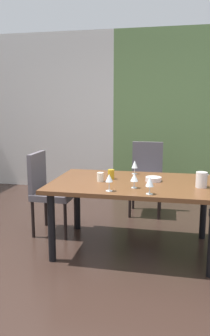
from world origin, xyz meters
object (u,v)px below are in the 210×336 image
Objects in this scene: chair_left_far at (48,188)px; chair_head_far at (146,174)px; wine_glass_west at (135,165)px; dining_table at (134,189)px; wine_glass_left at (134,178)px; wine_glass_east at (150,182)px; cup_rear at (100,177)px; cup_corner at (111,174)px; serving_bowl_near_window at (153,179)px; wine_glass_south at (109,179)px; pitcher_near_shelf at (202,180)px.

chair_left_far is 0.97× the size of chair_head_far.
wine_glass_west is at bearing 97.32° from chair_left_far.
dining_table is 0.30m from wine_glass_left.
cup_rear is at bearing 143.27° from wine_glass_east.
wine_glass_left is (0.03, -0.25, 0.17)m from dining_table.
chair_left_far is 1.03m from wine_glass_west.
wine_glass_left is at bearing -83.74° from wine_glass_west.
chair_head_far is at bearing 76.28° from cup_corner.
serving_bowl_near_window is (0.19, 0.07, 0.10)m from dining_table.
chair_head_far reaches higher than wine_glass_left.
wine_glass_west is at bearing 55.63° from cup_corner.
wine_glass_east reaches higher than serving_bowl_near_window.
cup_corner is (-0.28, 0.33, -0.05)m from wine_glass_left.
serving_bowl_near_window is (0.36, 0.48, -0.09)m from wine_glass_south.
chair_head_far is at bearing 88.64° from dining_table.
dining_table is at bearing -159.04° from serving_bowl_near_window.
pitcher_near_shelf is at bearing 13.94° from wine_glass_left.
chair_left_far is 0.83m from cup_corner.
cup_corner is at bearing 130.39° from wine_glass_left.
dining_table is 1.76× the size of chair_left_far.
pitcher_near_shelf is (0.46, 0.34, -0.04)m from wine_glass_east.
pitcher_near_shelf is (0.61, 0.15, -0.02)m from wine_glass_left.
wine_glass_east is 1.75× the size of cup_rear.
pitcher_near_shelf is (0.45, -0.17, 0.05)m from serving_bowl_near_window.
wine_glass_east is (1.21, -0.70, 0.29)m from chair_left_far.
wine_glass_west reaches higher than wine_glass_left.
wine_glass_south is 1.56× the size of cup_corner.
wine_glass_east is at bearing 95.26° from chair_head_far.
wine_glass_south is (-0.36, 0.03, 0.01)m from wine_glass_east.
wine_glass_west is (-0.07, 0.63, 0.01)m from wine_glass_left.
chair_left_far is 6.42× the size of pitcher_near_shelf.
cup_corner is (-0.21, -0.31, -0.06)m from wine_glass_west.
wine_glass_south reaches higher than cup_rear.
chair_left_far is 6.05× the size of wine_glass_south.
wine_glass_west is at bearing 144.69° from pitcher_near_shelf.
wine_glass_west is 0.83m from pitcher_near_shelf.
chair_left_far is 5.95× the size of wine_glass_east.
cup_corner is (-0.07, 0.49, -0.06)m from wine_glass_south.
serving_bowl_near_window is at bearing -1.15° from cup_corner.
dining_table is 10.78× the size of wine_glass_west.
wine_glass_south is (0.85, -0.67, 0.30)m from chair_left_far.
dining_table is at bearing 112.65° from wine_glass_east.
dining_table is 1.70× the size of chair_head_far.
chair_left_far is 6.14× the size of wine_glass_west.
chair_left_far reaches higher than wine_glass_west.
serving_bowl_near_window is at bearing 81.16° from chair_left_far.
dining_table is 1.23m from chair_head_far.
wine_glass_east reaches higher than dining_table.
wine_glass_left reaches higher than dining_table.
serving_bowl_near_window is 1.78× the size of cup_rear.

